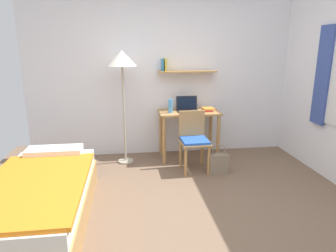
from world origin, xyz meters
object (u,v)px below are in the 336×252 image
object	(u,v)px
water_bottle	(170,106)
desk	(189,121)
bed	(40,200)
standing_lamp	(122,64)
book_stack	(208,109)
handbag	(218,163)
desk_chair	(194,138)
laptop	(187,107)

from	to	relation	value
water_bottle	desk	bearing A→B (deg)	12.97
bed	standing_lamp	world-z (taller)	standing_lamp
desk	book_stack	world-z (taller)	book_stack
standing_lamp	water_bottle	xyz separation A→B (m)	(0.69, 0.01, -0.63)
book_stack	handbag	world-z (taller)	book_stack
bed	book_stack	world-z (taller)	book_stack
standing_lamp	handbag	xyz separation A→B (m)	(1.30, -0.61, -1.34)
book_stack	handbag	size ratio (longest dim) A/B	0.48
desk_chair	water_bottle	bearing A→B (deg)	123.90
standing_lamp	water_bottle	distance (m)	0.94
desk_chair	bed	bearing A→B (deg)	-148.31
bed	desk	bearing A→B (deg)	41.11
desk	laptop	size ratio (longest dim) A/B	2.74
desk	handbag	xyz separation A→B (m)	(0.29, -0.68, -0.45)
standing_lamp	book_stack	distance (m)	1.48
bed	water_bottle	xyz separation A→B (m)	(1.54, 1.54, 0.62)
water_bottle	book_stack	bearing A→B (deg)	5.08
bed	desk_chair	size ratio (longest dim) A/B	2.27
handbag	bed	bearing A→B (deg)	-156.49
desk_chair	desk	bearing A→B (deg)	86.80
bed	handbag	world-z (taller)	bed
standing_lamp	book_stack	xyz separation A→B (m)	(1.30, 0.06, -0.71)
water_bottle	book_stack	distance (m)	0.61
bed	laptop	distance (m)	2.53
bed	standing_lamp	size ratio (longest dim) A/B	1.13
standing_lamp	book_stack	bearing A→B (deg)	2.63
desk_chair	water_bottle	xyz separation A→B (m)	(-0.28, 0.42, 0.39)
standing_lamp	laptop	xyz separation A→B (m)	(0.98, 0.12, -0.68)
desk	standing_lamp	size ratio (longest dim) A/B	0.55
desk_chair	standing_lamp	bearing A→B (deg)	157.11
standing_lamp	bed	bearing A→B (deg)	-118.84
water_bottle	book_stack	world-z (taller)	water_bottle
desk_chair	standing_lamp	xyz separation A→B (m)	(-0.98, 0.41, 1.02)
bed	book_stack	bearing A→B (deg)	36.69
desk_chair	book_stack	distance (m)	0.65
bed	desk_chair	distance (m)	2.15
desk_chair	laptop	size ratio (longest dim) A/B	2.47
water_bottle	handbag	bearing A→B (deg)	-45.49
desk_chair	book_stack	bearing A→B (deg)	55.76
bed	book_stack	distance (m)	2.73
standing_lamp	laptop	bearing A→B (deg)	6.86
handbag	water_bottle	bearing A→B (deg)	134.51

